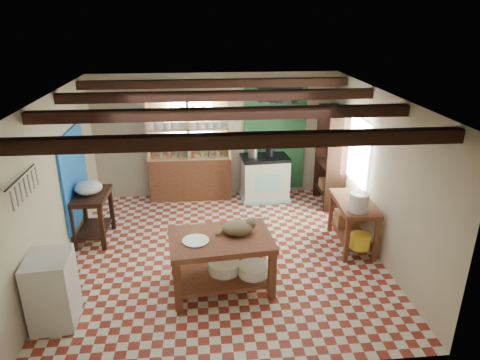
{
  "coord_description": "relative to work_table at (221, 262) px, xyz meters",
  "views": [
    {
      "loc": [
        -0.29,
        -6.13,
        3.72
      ],
      "look_at": [
        0.31,
        0.3,
        1.17
      ],
      "focal_mm": 32.0,
      "sensor_mm": 36.0,
      "label": 1
    }
  ],
  "objects": [
    {
      "name": "wall_back",
      "position": [
        0.07,
        3.42,
        0.9
      ],
      "size": [
        5.0,
        0.04,
        2.6
      ],
      "primitive_type": "cube",
      "color": "beige",
      "rests_on": "floor"
    },
    {
      "name": "wall_left",
      "position": [
        -2.43,
        0.92,
        0.9
      ],
      "size": [
        0.04,
        5.0,
        2.6
      ],
      "primitive_type": "cube",
      "color": "beige",
      "rests_on": "floor"
    },
    {
      "name": "utensil_rail",
      "position": [
        -2.37,
        -0.28,
        1.38
      ],
      "size": [
        0.06,
        0.9,
        0.28
      ],
      "primitive_type": "cube",
      "color": "black",
      "rests_on": "wall_left"
    },
    {
      "name": "kettle_left",
      "position": [
        0.82,
        3.05,
        0.65
      ],
      "size": [
        0.21,
        0.21,
        0.23
      ],
      "primitive_type": "cylinder",
      "rotation": [
        0.0,
        0.0,
        0.07
      ],
      "color": "#95959C",
      "rests_on": "stove"
    },
    {
      "name": "right_counter",
      "position": [
        2.25,
        0.97,
        0.01
      ],
      "size": [
        0.63,
        1.17,
        0.82
      ],
      "primitive_type": "cube",
      "rotation": [
        0.0,
        0.0,
        -0.05
      ],
      "color": "brown",
      "rests_on": "floor"
    },
    {
      "name": "wicker_basket",
      "position": [
        2.27,
        1.27,
        -0.05
      ],
      "size": [
        0.4,
        0.33,
        0.27
      ],
      "primitive_type": "cube",
      "rotation": [
        0.0,
        0.0,
        -0.05
      ],
      "color": "#8F5A39",
      "rests_on": "right_counter"
    },
    {
      "name": "tall_rack",
      "position": [
        2.35,
        2.72,
        0.6
      ],
      "size": [
        0.4,
        0.86,
        2.0
      ],
      "primitive_type": "cube",
      "color": "black",
      "rests_on": "floor"
    },
    {
      "name": "window_back",
      "position": [
        -0.43,
        3.4,
        1.3
      ],
      "size": [
        0.9,
        0.02,
        0.8
      ],
      "primitive_type": "cube",
      "color": "beige",
      "rests_on": "wall_back"
    },
    {
      "name": "basin_large",
      "position": [
        0.04,
        0.05,
        -0.11
      ],
      "size": [
        0.5,
        0.5,
        0.16
      ],
      "primitive_type": "cylinder",
      "rotation": [
        0.0,
        0.0,
        0.1
      ],
      "color": "silver",
      "rests_on": "work_table"
    },
    {
      "name": "wall_right",
      "position": [
        2.57,
        0.92,
        0.9
      ],
      "size": [
        0.04,
        5.0,
        2.6
      ],
      "primitive_type": "cube",
      "color": "beige",
      "rests_on": "floor"
    },
    {
      "name": "prep_table",
      "position": [
        -2.13,
        1.58,
        0.03
      ],
      "size": [
        0.61,
        0.87,
        0.87
      ],
      "primitive_type": "cube",
      "rotation": [
        0.0,
        0.0,
        -0.03
      ],
      "color": "black",
      "rests_on": "floor"
    },
    {
      "name": "green_wall_patch",
      "position": [
        1.32,
        3.39,
        0.85
      ],
      "size": [
        1.3,
        0.04,
        2.3
      ],
      "primitive_type": "cube",
      "color": "#225531",
      "rests_on": "wall_back"
    },
    {
      "name": "shelving_unit",
      "position": [
        -0.48,
        3.23,
        0.7
      ],
      "size": [
        1.7,
        0.34,
        2.2
      ],
      "primitive_type": "cube",
      "color": "#DBAD7E",
      "rests_on": "floor"
    },
    {
      "name": "cat",
      "position": [
        0.24,
        0.08,
        0.5
      ],
      "size": [
        0.51,
        0.44,
        0.2
      ],
      "primitive_type": "ellipsoid",
      "rotation": [
        0.0,
        0.0,
        0.28
      ],
      "color": "#8D7A52",
      "rests_on": "work_table"
    },
    {
      "name": "wall_front",
      "position": [
        0.07,
        -1.58,
        0.9
      ],
      "size": [
        5.0,
        0.04,
        2.6
      ],
      "primitive_type": "cube",
      "color": "beige",
      "rests_on": "floor"
    },
    {
      "name": "blue_wall_patch",
      "position": [
        -2.4,
        1.82,
        0.7
      ],
      "size": [
        0.04,
        1.4,
        1.6
      ],
      "primitive_type": "cube",
      "color": "blue",
      "rests_on": "wall_left"
    },
    {
      "name": "kettle_right",
      "position": [
        1.17,
        3.07,
        0.64
      ],
      "size": [
        0.18,
        0.18,
        0.21
      ],
      "primitive_type": "cylinder",
      "rotation": [
        0.0,
        0.0,
        0.07
      ],
      "color": "black",
      "rests_on": "stove"
    },
    {
      "name": "yellow_tub",
      "position": [
        2.23,
        0.52,
        -0.07
      ],
      "size": [
        0.33,
        0.33,
        0.23
      ],
      "primitive_type": "cylinder",
      "rotation": [
        0.0,
        0.0,
        -0.05
      ],
      "color": "yellow",
      "rests_on": "right_counter"
    },
    {
      "name": "window_right",
      "position": [
        2.55,
        1.92,
        1.0
      ],
      "size": [
        0.02,
        1.3,
        1.2
      ],
      "primitive_type": "cube",
      "color": "beige",
      "rests_on": "wall_right"
    },
    {
      "name": "enamel_bowl",
      "position": [
        -2.13,
        1.58,
        0.58
      ],
      "size": [
        0.46,
        0.46,
        0.22
      ],
      "primitive_type": "ellipsoid",
      "rotation": [
        0.0,
        0.0,
        -0.03
      ],
      "color": "silver",
      "rests_on": "prep_table"
    },
    {
      "name": "pot_rack",
      "position": [
        1.32,
        2.97,
        1.78
      ],
      "size": [
        0.86,
        0.12,
        0.36
      ],
      "primitive_type": "cube",
      "color": "black",
      "rests_on": "ceiling"
    },
    {
      "name": "steel_tray",
      "position": [
        -0.34,
        -0.09,
        0.41
      ],
      "size": [
        0.4,
        0.4,
        0.02
      ],
      "primitive_type": "cylinder",
      "rotation": [
        0.0,
        0.0,
        0.1
      ],
      "color": "#95959C",
      "rests_on": "work_table"
    },
    {
      "name": "work_table",
      "position": [
        0.0,
        0.0,
        0.0
      ],
      "size": [
        1.51,
        1.09,
        0.81
      ],
      "primitive_type": "cube",
      "rotation": [
        0.0,
        0.0,
        0.1
      ],
      "color": "brown",
      "rests_on": "floor"
    },
    {
      "name": "ceiling",
      "position": [
        0.07,
        0.92,
        2.2
      ],
      "size": [
        5.0,
        5.0,
        0.02
      ],
      "primitive_type": "cube",
      "color": "#424347",
      "rests_on": "wall_back"
    },
    {
      "name": "white_cabinet",
      "position": [
        -2.15,
        -0.54,
        0.07
      ],
      "size": [
        0.57,
        0.67,
        0.94
      ],
      "primitive_type": "cube",
      "rotation": [
        0.0,
        0.0,
        0.08
      ],
      "color": "silver",
      "rests_on": "floor"
    },
    {
      "name": "ceiling_beams",
      "position": [
        0.07,
        0.92,
        2.08
      ],
      "size": [
        5.0,
        3.8,
        0.15
      ],
      "primitive_type": "cube",
      "color": "black",
      "rests_on": "ceiling"
    },
    {
      "name": "stove",
      "position": [
        1.07,
        3.07,
        0.07
      ],
      "size": [
        1.01,
        0.72,
        0.94
      ],
      "primitive_type": "cube",
      "rotation": [
        0.0,
        0.0,
        0.07
      ],
      "color": "beige",
      "rests_on": "floor"
    },
    {
      "name": "white_bucket",
      "position": [
        2.18,
        0.62,
        0.56
      ],
      "size": [
        0.31,
        0.31,
        0.29
      ],
      "primitive_type": "cylinder",
      "rotation": [
        0.0,
        0.0,
        -0.05
      ],
      "color": "silver",
      "rests_on": "right_counter"
    },
    {
      "name": "basin_small",
      "position": [
        0.46,
        -0.05,
        -0.11
      ],
      "size": [
        0.48,
        0.48,
        0.15
      ],
      "primitive_type": "cylinder",
      "rotation": [
        0.0,
        0.0,
        0.1
      ],
      "color": "silver",
      "rests_on": "work_table"
    },
    {
      "name": "floor",
      "position": [
        0.07,
        0.92,
        -0.41
      ],
      "size": [
        5.0,
        5.0,
        0.02
      ],
      "primitive_type": "cube",
      "color": "maroon",
      "rests_on": "ground"
    }
  ]
}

